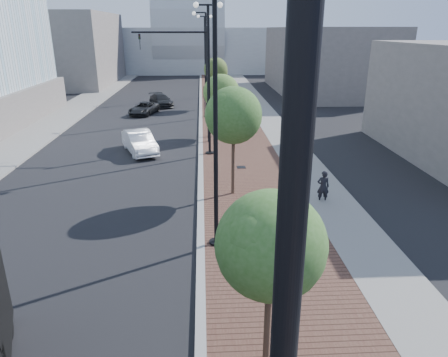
{
  "coord_description": "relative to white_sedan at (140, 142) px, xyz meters",
  "views": [
    {
      "loc": [
        0.15,
        -3.87,
        7.82
      ],
      "look_at": [
        1.0,
        12.0,
        2.0
      ],
      "focal_mm": 32.9,
      "sensor_mm": 36.0,
      "label": 1
    }
  ],
  "objects": [
    {
      "name": "white_sedan",
      "position": [
        0.0,
        0.0,
        0.0
      ],
      "size": [
        3.05,
        4.67,
        1.46
      ],
      "primitive_type": "imported",
      "rotation": [
        0.0,
        0.0,
        0.37
      ],
      "color": "silver",
      "rests_on": "ground"
    },
    {
      "name": "commercial_block_ne",
      "position": [
        20.06,
        27.14,
        3.27
      ],
      "size": [
        12.0,
        22.0,
        8.0
      ],
      "primitive_type": "cube",
      "color": "#605A57",
      "rests_on": "ground"
    },
    {
      "name": "sidewalk",
      "position": [
        7.56,
        17.14,
        -0.67
      ],
      "size": [
        7.0,
        140.0,
        0.12
      ],
      "primitive_type": "cube",
      "color": "#4C2D23",
      "rests_on": "ground"
    },
    {
      "name": "pedestrian",
      "position": [
        9.86,
        -8.96,
        0.07
      ],
      "size": [
        0.6,
        0.42,
        1.59
      ],
      "primitive_type": "imported",
      "rotation": [
        0.0,
        0.0,
        3.07
      ],
      "color": "black",
      "rests_on": "ground"
    },
    {
      "name": "dark_car_far",
      "position": [
        -0.15,
        17.52,
        -0.11
      ],
      "size": [
        3.25,
        4.61,
        1.24
      ],
      "primitive_type": "imported",
      "rotation": [
        0.0,
        0.0,
        0.4
      ],
      "color": "black",
      "rests_on": "ground"
    },
    {
      "name": "concrete_strip",
      "position": [
        10.26,
        17.14,
        -0.66
      ],
      "size": [
        2.4,
        140.0,
        0.13
      ],
      "primitive_type": "cube",
      "color": "slate",
      "rests_on": "ground"
    },
    {
      "name": "streetlight_4",
      "position": [
        4.66,
        23.14,
        4.09
      ],
      "size": [
        1.72,
        0.56,
        9.28
      ],
      "color": "black",
      "rests_on": "ground"
    },
    {
      "name": "west_sidewalk",
      "position": [
        -8.94,
        17.14,
        -0.67
      ],
      "size": [
        4.0,
        140.0,
        0.12
      ],
      "primitive_type": "cube",
      "color": "slate",
      "rests_on": "ground"
    },
    {
      "name": "streetlight_3",
      "position": [
        4.55,
        11.14,
        3.61
      ],
      "size": [
        1.44,
        0.56,
        9.21
      ],
      "color": "black",
      "rests_on": "ground"
    },
    {
      "name": "utility_cover_2",
      "position": [
        6.46,
        -3.86,
        -0.6
      ],
      "size": [
        0.5,
        0.5,
        0.02
      ],
      "primitive_type": "cube",
      "color": "black",
      "rests_on": "sidewalk"
    },
    {
      "name": "tree_3",
      "position": [
        5.71,
        16.16,
        3.17
      ],
      "size": [
        2.44,
        2.41,
        5.12
      ],
      "color": "#382619",
      "rests_on": "ground"
    },
    {
      "name": "dark_car_mid",
      "position": [
        -1.41,
        13.14,
        -0.15
      ],
      "size": [
        2.93,
        4.49,
        1.15
      ],
      "primitive_type": "imported",
      "rotation": [
        0.0,
        0.0,
        -0.27
      ],
      "color": "black",
      "rests_on": "ground"
    },
    {
      "name": "traffic_mast",
      "position": [
        3.76,
        2.14,
        4.25
      ],
      "size": [
        5.09,
        0.2,
        8.0
      ],
      "color": "black",
      "rests_on": "ground"
    },
    {
      "name": "tree_1",
      "position": [
        5.71,
        -7.84,
        3.28
      ],
      "size": [
        2.69,
        2.69,
        5.37
      ],
      "color": "#382619",
      "rests_on": "ground"
    },
    {
      "name": "commercial_block_nw",
      "position": [
        -15.94,
        37.14,
        4.27
      ],
      "size": [
        14.0,
        20.0,
        10.0
      ],
      "primitive_type": "cube",
      "color": "#69625E",
      "rests_on": "ground"
    },
    {
      "name": "curb",
      "position": [
        4.06,
        17.14,
        -0.66
      ],
      "size": [
        0.3,
        140.0,
        0.14
      ],
      "primitive_type": "cube",
      "color": "gray",
      "rests_on": "ground"
    },
    {
      "name": "streetlight_2",
      "position": [
        4.66,
        -0.86,
        4.09
      ],
      "size": [
        1.72,
        0.56,
        9.28
      ],
      "color": "black",
      "rests_on": "ground"
    },
    {
      "name": "utility_cover_1",
      "position": [
        6.46,
        -14.86,
        -0.6
      ],
      "size": [
        0.5,
        0.5,
        0.02
      ],
      "primitive_type": "cube",
      "color": "black",
      "rests_on": "sidewalk"
    },
    {
      "name": "convention_center",
      "position": [
        2.06,
        62.14,
        5.28
      ],
      "size": [
        50.0,
        30.0,
        50.0
      ],
      "color": "#9CA3A6",
      "rests_on": "ground"
    },
    {
      "name": "tree_2",
      "position": [
        5.71,
        4.16,
        2.61
      ],
      "size": [
        2.71,
        2.71,
        4.71
      ],
      "color": "#382619",
      "rests_on": "ground"
    },
    {
      "name": "streetlight_1",
      "position": [
        4.55,
        -12.86,
        3.61
      ],
      "size": [
        1.44,
        0.56,
        9.21
      ],
      "color": "black",
      "rests_on": "ground"
    },
    {
      "name": "tree_0",
      "position": [
        5.71,
        -18.84,
        2.62
      ],
      "size": [
        2.51,
        2.49,
        4.6
      ],
      "color": "#382619",
      "rests_on": "ground"
    }
  ]
}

